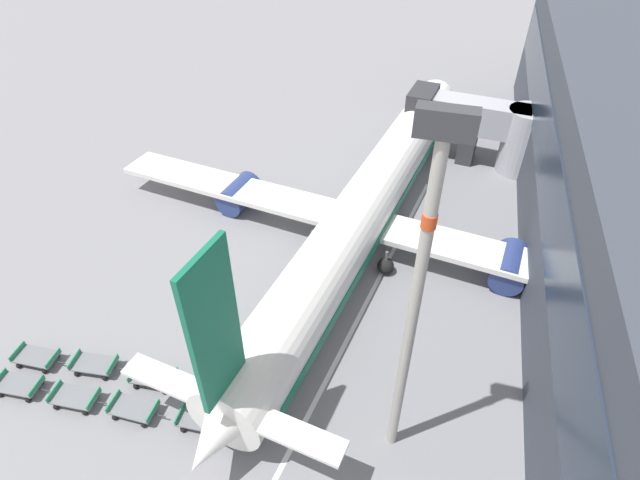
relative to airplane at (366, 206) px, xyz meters
name	(u,v)px	position (x,y,z in m)	size (l,w,h in m)	color
ground_plane	(182,195)	(-17.52, 1.00, -2.94)	(500.00, 500.00, 0.00)	gray
jet_bridge	(488,127)	(8.96, 14.89, 0.99)	(13.85, 5.67, 6.68)	#A8AAB2
airplane	(366,206)	(0.00, 0.00, 0.00)	(45.21, 47.95, 13.81)	white
baggage_dolly_row_near_col_a	(19,385)	(-16.76, -20.58, -2.48)	(3.41, 1.75, 0.92)	slate
baggage_dolly_row_near_col_b	(75,397)	(-12.98, -20.36, -2.48)	(3.40, 1.73, 0.92)	slate
baggage_dolly_row_near_col_c	(134,409)	(-9.24, -20.04, -2.48)	(3.37, 1.63, 0.92)	slate
baggage_dolly_row_near_col_d	(202,420)	(-5.13, -19.58, -2.48)	(3.40, 1.71, 0.92)	slate
baggage_dolly_row_mid_a_col_a	(37,357)	(-17.19, -18.57, -2.48)	(3.39, 1.70, 0.92)	slate
baggage_dolly_row_mid_a_col_b	(95,365)	(-13.32, -18.02, -2.48)	(3.42, 1.79, 0.92)	slate
baggage_dolly_row_mid_a_col_c	(154,377)	(-9.26, -17.82, -2.48)	(3.40, 1.74, 0.92)	slate
baggage_dolly_row_mid_a_col_d	(215,386)	(-5.38, -17.33, -2.48)	(3.37, 1.63, 0.92)	slate
apron_light_mast	(417,292)	(5.35, -17.51, 8.72)	(2.00, 0.70, 19.67)	#ADA89E
stand_guidance_stripe	(353,328)	(1.48, -10.20, -2.94)	(5.81, 39.02, 0.01)	white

